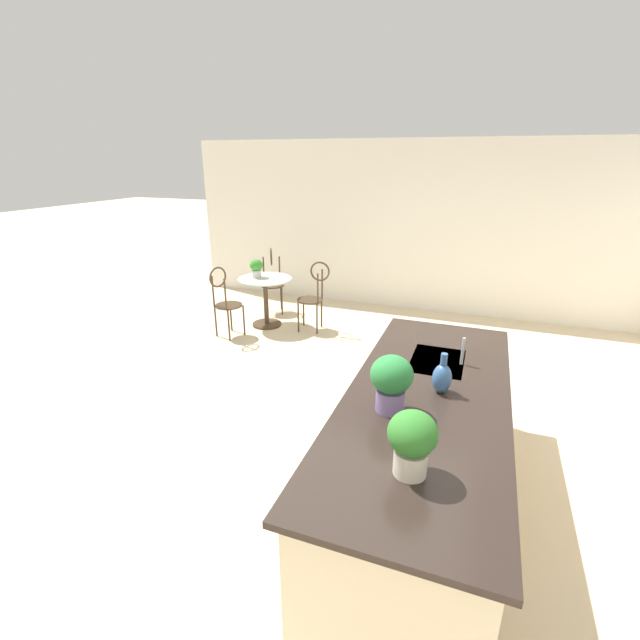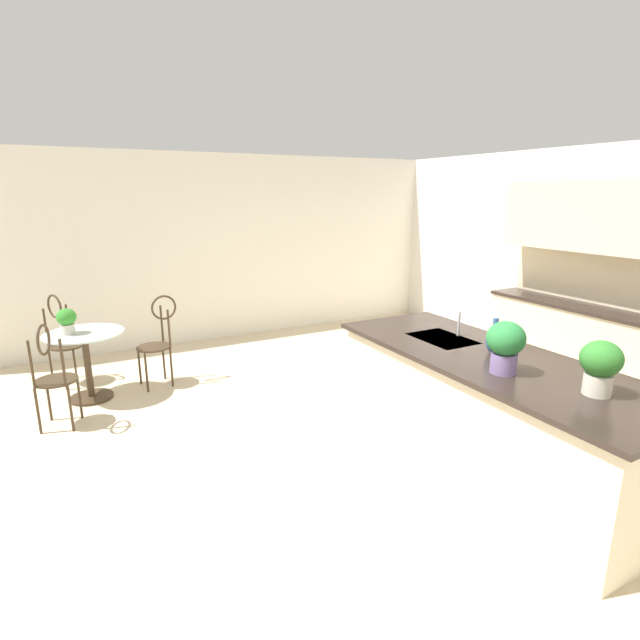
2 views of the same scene
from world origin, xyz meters
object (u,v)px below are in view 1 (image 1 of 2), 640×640
(potted_plant_counter_far, at_px, (412,440))
(chair_near_window, at_px, (225,299))
(bistro_table, at_px, (266,297))
(chair_by_island, at_px, (314,293))
(chair_toward_desk, at_px, (272,278))
(vase_on_counter, at_px, (442,378))
(potted_plant_counter_near, at_px, (391,380))
(potted_plant_on_table, at_px, (256,267))

(potted_plant_counter_far, bearing_deg, chair_near_window, -135.61)
(potted_plant_counter_far, bearing_deg, bistro_table, -143.67)
(chair_by_island, distance_m, chair_toward_desk, 1.11)
(bistro_table, relative_size, chair_near_window, 0.77)
(chair_by_island, distance_m, vase_on_counter, 3.63)
(chair_near_window, distance_m, potted_plant_counter_near, 3.90)
(potted_plant_on_table, bearing_deg, chair_by_island, 93.48)
(chair_near_window, distance_m, vase_on_counter, 3.89)
(bistro_table, relative_size, vase_on_counter, 2.78)
(potted_plant_on_table, relative_size, potted_plant_counter_far, 0.77)
(chair_near_window, height_order, chair_by_island, same)
(chair_by_island, xyz_separation_m, potted_plant_counter_near, (3.29, 1.80, 0.56))
(bistro_table, xyz_separation_m, chair_toward_desk, (-0.63, -0.20, 0.13))
(bistro_table, height_order, potted_plant_counter_far, potted_plant_counter_far)
(potted_plant_on_table, height_order, potted_plant_counter_far, potted_plant_counter_far)
(chair_by_island, bearing_deg, potted_plant_counter_far, 27.79)
(chair_near_window, relative_size, chair_toward_desk, 1.00)
(chair_near_window, height_order, potted_plant_counter_far, potted_plant_counter_far)
(chair_near_window, distance_m, potted_plant_on_table, 0.73)
(chair_by_island, bearing_deg, potted_plant_on_table, -86.52)
(potted_plant_counter_far, height_order, vase_on_counter, potted_plant_counter_far)
(chair_by_island, relative_size, chair_toward_desk, 1.00)
(potted_plant_on_table, xyz_separation_m, vase_on_counter, (2.88, 2.97, 0.14))
(potted_plant_counter_near, bearing_deg, potted_plant_on_table, -140.23)
(chair_near_window, bearing_deg, chair_by_island, 122.98)
(bistro_table, xyz_separation_m, chair_near_window, (0.62, -0.31, 0.13))
(potted_plant_on_table, height_order, potted_plant_counter_near, potted_plant_counter_near)
(potted_plant_on_table, bearing_deg, potted_plant_counter_far, 37.58)
(chair_toward_desk, height_order, vase_on_counter, vase_on_counter)
(potted_plant_counter_near, distance_m, vase_on_counter, 0.46)
(chair_near_window, bearing_deg, potted_plant_on_table, 164.91)
(chair_by_island, xyz_separation_m, chair_toward_desk, (-0.57, -0.95, 0.00))
(vase_on_counter, bearing_deg, chair_by_island, -144.70)
(potted_plant_on_table, height_order, vase_on_counter, vase_on_counter)
(chair_toward_desk, bearing_deg, potted_plant_on_table, 5.84)
(potted_plant_counter_far, height_order, potted_plant_counter_near, potted_plant_counter_near)
(chair_near_window, relative_size, chair_by_island, 1.00)
(bistro_table, bearing_deg, chair_near_window, -26.56)
(bistro_table, xyz_separation_m, potted_plant_on_table, (-0.01, -0.14, 0.45))
(potted_plant_counter_near, bearing_deg, chair_by_island, -151.27)
(chair_near_window, height_order, chair_toward_desk, same)
(chair_near_window, xyz_separation_m, potted_plant_counter_near, (2.60, 2.86, 0.56))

